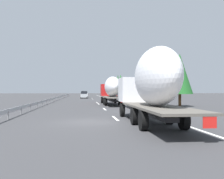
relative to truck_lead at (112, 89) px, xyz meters
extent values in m
plane|color=#38383A|center=(19.14, 3.60, -2.33)|extent=(260.00, 260.00, 0.00)
cube|color=white|center=(-18.86, 1.80, -2.33)|extent=(3.20, 0.20, 0.01)
cube|color=white|center=(-9.05, 1.80, -2.33)|extent=(3.20, 0.20, 0.01)
cube|color=white|center=(2.17, 1.80, -2.33)|extent=(3.20, 0.20, 0.01)
cube|color=white|center=(6.75, 1.80, -2.33)|extent=(3.20, 0.20, 0.01)
cube|color=white|center=(25.09, 1.80, -2.33)|extent=(3.20, 0.20, 0.01)
cube|color=white|center=(31.95, 1.80, -2.33)|extent=(3.20, 0.20, 0.01)
cube|color=white|center=(31.17, 1.80, -2.33)|extent=(3.20, 0.20, 0.01)
cube|color=white|center=(24.14, -1.90, -2.33)|extent=(110.00, 0.20, 0.01)
cube|color=#B21919|center=(4.58, 0.00, -0.18)|extent=(2.40, 2.50, 1.90)
cube|color=black|center=(5.68, 0.00, 0.32)|extent=(0.08, 2.12, 0.80)
cube|color=#262628|center=(1.49, 0.00, -1.66)|extent=(11.38, 0.70, 0.24)
cube|color=#59544C|center=(-1.60, 0.00, -1.19)|extent=(9.97, 2.50, 0.12)
ellipsoid|color=white|center=(-1.17, 0.00, 0.29)|extent=(7.07, 2.20, 2.83)
cube|color=red|center=(-6.55, -0.69, -1.43)|extent=(0.04, 0.56, 0.56)
cylinder|color=black|center=(4.58, 1.10, -1.81)|extent=(1.04, 0.30, 1.04)
cylinder|color=black|center=(4.58, -1.10, -1.81)|extent=(1.04, 0.30, 1.04)
cylinder|color=black|center=(-0.40, 1.10, -1.81)|extent=(1.04, 0.35, 1.04)
cylinder|color=black|center=(-0.40, -1.10, -1.81)|extent=(1.04, 0.35, 1.04)
cylinder|color=black|center=(-2.80, 1.10, -1.81)|extent=(1.04, 0.35, 1.04)
cylinder|color=black|center=(-2.80, -1.10, -1.81)|extent=(1.04, 0.35, 1.04)
cube|color=silver|center=(-17.68, 0.00, -0.18)|extent=(2.40, 2.50, 1.90)
cube|color=black|center=(-16.58, 0.00, 0.32)|extent=(0.08, 2.12, 0.80)
cube|color=#262628|center=(-20.74, 0.00, -1.66)|extent=(11.26, 0.70, 0.24)
cube|color=#59544C|center=(-23.80, 0.00, -1.19)|extent=(9.84, 2.50, 0.12)
ellipsoid|color=white|center=(-23.56, 0.00, 0.57)|extent=(6.46, 2.20, 3.40)
cube|color=red|center=(-28.69, -0.69, -1.43)|extent=(0.04, 0.56, 0.56)
cylinder|color=black|center=(-17.68, 1.10, -1.81)|extent=(1.04, 0.30, 1.04)
cylinder|color=black|center=(-17.68, -1.10, -1.81)|extent=(1.04, 0.30, 1.04)
cylinder|color=black|center=(-22.60, 1.10, -1.81)|extent=(1.04, 0.35, 1.04)
cylinder|color=black|center=(-22.60, -1.10, -1.81)|extent=(1.04, 0.35, 1.04)
cylinder|color=black|center=(-25.00, 1.10, -1.81)|extent=(1.04, 0.35, 1.04)
cylinder|color=black|center=(-25.00, -1.10, -1.81)|extent=(1.04, 0.35, 1.04)
cube|color=white|center=(42.32, 3.62, -1.59)|extent=(4.58, 1.76, 0.84)
cube|color=black|center=(41.98, 3.62, -0.82)|extent=(2.52, 1.55, 0.70)
cylinder|color=black|center=(43.74, 4.40, -2.01)|extent=(0.64, 0.22, 0.64)
cylinder|color=black|center=(43.74, 2.84, -2.01)|extent=(0.64, 0.22, 0.64)
cylinder|color=black|center=(40.90, 4.40, -2.01)|extent=(0.64, 0.22, 0.64)
cylinder|color=black|center=(40.90, 2.84, -2.01)|extent=(0.64, 0.22, 0.64)
cube|color=#ADB2B7|center=(30.85, 3.90, -1.59)|extent=(4.25, 1.72, 0.84)
cube|color=black|center=(30.53, 3.90, -0.83)|extent=(2.34, 1.51, 0.69)
cylinder|color=black|center=(32.17, 4.65, -2.01)|extent=(0.64, 0.22, 0.64)
cylinder|color=black|center=(32.17, 3.14, -2.01)|extent=(0.64, 0.22, 0.64)
cylinder|color=black|center=(29.53, 4.65, -2.01)|extent=(0.64, 0.22, 0.64)
cylinder|color=black|center=(29.53, 3.14, -2.01)|extent=(0.64, 0.22, 0.64)
cube|color=red|center=(57.90, 3.77, -1.59)|extent=(4.35, 1.73, 0.84)
cube|color=black|center=(57.58, 3.77, -0.83)|extent=(2.39, 1.52, 0.68)
cylinder|color=black|center=(59.25, 4.53, -2.01)|extent=(0.64, 0.22, 0.64)
cylinder|color=black|center=(59.25, 3.00, -2.01)|extent=(0.64, 0.22, 0.64)
cylinder|color=black|center=(56.55, 4.53, -2.01)|extent=(0.64, 0.22, 0.64)
cylinder|color=black|center=(56.55, 3.00, -2.01)|extent=(0.64, 0.22, 0.64)
cylinder|color=gray|center=(16.28, -3.10, -1.15)|extent=(0.10, 0.10, 2.36)
cube|color=#2D569E|center=(16.28, -3.10, 0.38)|extent=(0.06, 0.90, 0.70)
cylinder|color=#472D19|center=(45.10, -8.49, -1.51)|extent=(0.38, 0.38, 1.64)
cone|color=#286B2D|center=(45.10, -8.49, 1.74)|extent=(2.73, 2.73, 4.87)
cylinder|color=#472D19|center=(56.62, -9.50, -1.37)|extent=(0.40, 0.40, 1.91)
cone|color=#286B2D|center=(56.62, -9.50, 2.54)|extent=(3.71, 3.71, 5.92)
cylinder|color=#472D19|center=(49.38, -8.75, -1.66)|extent=(0.31, 0.31, 1.34)
cone|color=#1E5B23|center=(49.38, -8.75, 1.58)|extent=(2.57, 2.57, 5.14)
cylinder|color=#472D19|center=(66.61, -8.90, -1.72)|extent=(0.39, 0.39, 1.21)
cone|color=#286B2D|center=(66.61, -8.90, 1.53)|extent=(3.17, 3.17, 5.29)
cylinder|color=#472D19|center=(-5.35, -8.31, -1.51)|extent=(0.37, 0.37, 1.63)
cone|color=#1E5B23|center=(-5.35, -8.31, 1.92)|extent=(3.35, 3.35, 5.23)
cylinder|color=#472D19|center=(50.56, -7.69, -1.44)|extent=(0.26, 0.26, 1.78)
cone|color=#1E5B23|center=(50.56, -7.69, 2.21)|extent=(2.63, 2.63, 5.52)
cube|color=#9EA0A5|center=(22.14, 9.60, -1.73)|extent=(94.00, 0.06, 0.32)
cube|color=slate|center=(-18.73, 9.60, -2.03)|extent=(0.10, 0.10, 0.60)
cube|color=slate|center=(-14.64, 9.60, -2.03)|extent=(0.10, 0.10, 0.60)
cube|color=slate|center=(-10.55, 9.60, -2.03)|extent=(0.10, 0.10, 0.60)
cube|color=slate|center=(-6.47, 9.60, -2.03)|extent=(0.10, 0.10, 0.60)
cube|color=slate|center=(-2.38, 9.60, -2.03)|extent=(0.10, 0.10, 0.60)
cube|color=slate|center=(1.71, 9.60, -2.03)|extent=(0.10, 0.10, 0.60)
cube|color=slate|center=(5.79, 9.60, -2.03)|extent=(0.10, 0.10, 0.60)
cube|color=slate|center=(9.88, 9.60, -2.03)|extent=(0.10, 0.10, 0.60)
cube|color=slate|center=(13.97, 9.60, -2.03)|extent=(0.10, 0.10, 0.60)
cube|color=slate|center=(18.06, 9.60, -2.03)|extent=(0.10, 0.10, 0.60)
cube|color=slate|center=(22.14, 9.60, -2.03)|extent=(0.10, 0.10, 0.60)
cube|color=slate|center=(26.23, 9.60, -2.03)|extent=(0.10, 0.10, 0.60)
cube|color=slate|center=(30.32, 9.60, -2.03)|extent=(0.10, 0.10, 0.60)
cube|color=slate|center=(34.40, 9.60, -2.03)|extent=(0.10, 0.10, 0.60)
cube|color=slate|center=(38.49, 9.60, -2.03)|extent=(0.10, 0.10, 0.60)
cube|color=slate|center=(42.58, 9.60, -2.03)|extent=(0.10, 0.10, 0.60)
cube|color=slate|center=(46.66, 9.60, -2.03)|extent=(0.10, 0.10, 0.60)
cube|color=slate|center=(50.75, 9.60, -2.03)|extent=(0.10, 0.10, 0.60)
cube|color=slate|center=(54.84, 9.60, -2.03)|extent=(0.10, 0.10, 0.60)
cube|color=slate|center=(58.93, 9.60, -2.03)|extent=(0.10, 0.10, 0.60)
cube|color=slate|center=(63.01, 9.60, -2.03)|extent=(0.10, 0.10, 0.60)
cube|color=slate|center=(67.10, 9.60, -2.03)|extent=(0.10, 0.10, 0.60)
camera|label=1|loc=(-38.52, 4.25, -0.23)|focal=42.49mm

